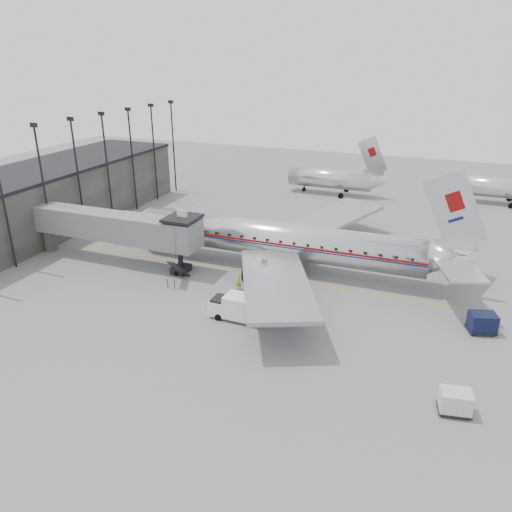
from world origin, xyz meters
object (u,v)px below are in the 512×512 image
at_px(baggage_cart_white, 455,401).
at_px(ramp_worker, 238,282).
at_px(service_van, 238,307).
at_px(baggage_cart_navy, 482,322).
at_px(airliner, 284,241).

height_order(baggage_cart_white, ramp_worker, baggage_cart_white).
distance_m(service_van, baggage_cart_white, 19.74).
bearing_deg(baggage_cart_white, baggage_cart_navy, 70.41).
distance_m(airliner, ramp_worker, 7.86).
relative_size(service_van, baggage_cart_navy, 1.87).
height_order(service_van, baggage_cart_navy, service_van).
distance_m(baggage_cart_navy, ramp_worker, 23.01).
height_order(airliner, baggage_cart_white, airliner).
bearing_deg(baggage_cart_navy, airliner, 142.35).
bearing_deg(baggage_cart_navy, ramp_worker, 161.31).
bearing_deg(airliner, baggage_cart_navy, -19.17).
xyz_separation_m(airliner, ramp_worker, (-2.46, -7.06, -2.43)).
height_order(service_van, baggage_cart_white, service_van).
bearing_deg(baggage_cart_white, ramp_worker, 140.00).
relative_size(service_van, ramp_worker, 3.14).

